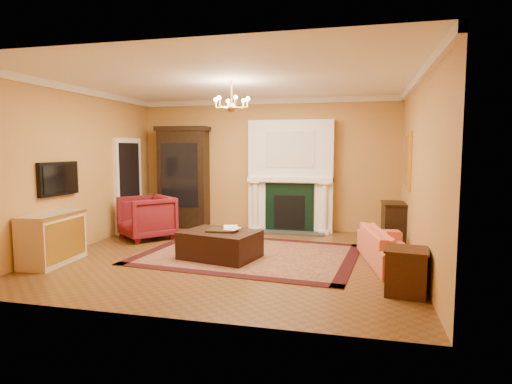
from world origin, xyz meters
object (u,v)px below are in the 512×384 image
(pedestal_table, at_px, (133,215))
(console_table, at_px, (393,224))
(china_cabinet, at_px, (184,179))
(commode, at_px, (52,238))
(leather_ottoman, at_px, (220,245))
(end_table, at_px, (406,273))
(wingback_armchair, at_px, (147,215))
(coral_sofa, at_px, (392,241))

(pedestal_table, relative_size, console_table, 0.90)
(china_cabinet, bearing_deg, pedestal_table, -129.26)
(china_cabinet, relative_size, commode, 2.05)
(china_cabinet, relative_size, pedestal_table, 3.23)
(console_table, distance_m, leather_ottoman, 3.51)
(pedestal_table, bearing_deg, end_table, -26.86)
(end_table, height_order, console_table, console_table)
(wingback_armchair, xyz_separation_m, console_table, (4.94, 0.72, -0.10))
(commode, height_order, console_table, commode)
(commode, height_order, end_table, commode)
(wingback_armchair, distance_m, coral_sofa, 4.89)
(leather_ottoman, bearing_deg, pedestal_table, 161.11)
(wingback_armchair, height_order, coral_sofa, wingback_armchair)
(console_table, bearing_deg, coral_sofa, -98.21)
(pedestal_table, distance_m, end_table, 6.08)
(commode, height_order, coral_sofa, commode)
(coral_sofa, height_order, leather_ottoman, coral_sofa)
(china_cabinet, distance_m, leather_ottoman, 3.32)
(console_table, bearing_deg, leather_ottoman, -150.50)
(console_table, bearing_deg, pedestal_table, 179.88)
(pedestal_table, relative_size, leather_ottoman, 0.58)
(end_table, bearing_deg, china_cabinet, 140.82)
(coral_sofa, bearing_deg, china_cabinet, 52.32)
(pedestal_table, xyz_separation_m, leather_ottoman, (2.53, -1.59, -0.17))
(console_table, bearing_deg, commode, -156.16)
(commode, height_order, leather_ottoman, commode)
(pedestal_table, distance_m, console_table, 5.49)
(commode, relative_size, coral_sofa, 0.57)
(commode, relative_size, console_table, 1.41)
(commode, bearing_deg, china_cabinet, 74.21)
(wingback_armchair, height_order, console_table, wingback_armchair)
(china_cabinet, xyz_separation_m, end_table, (4.67, -3.80, -0.85))
(china_cabinet, height_order, pedestal_table, china_cabinet)
(wingback_armchair, relative_size, pedestal_table, 1.39)
(china_cabinet, distance_m, commode, 3.74)
(end_table, bearing_deg, wingback_armchair, 154.44)
(china_cabinet, height_order, console_table, china_cabinet)
(china_cabinet, height_order, coral_sofa, china_cabinet)
(wingback_armchair, distance_m, leather_ottoman, 2.33)
(pedestal_table, xyz_separation_m, console_table, (5.48, 0.31, -0.02))
(china_cabinet, relative_size, coral_sofa, 1.17)
(commode, bearing_deg, console_table, 23.76)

